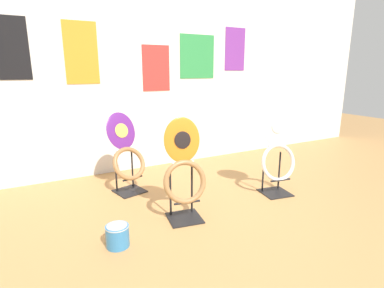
# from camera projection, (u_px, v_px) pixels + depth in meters

# --- Properties ---
(ground_plane) EXTENTS (14.00, 14.00, 0.00)m
(ground_plane) POSITION_uv_depth(u_px,v_px,m) (239.00, 250.00, 2.14)
(ground_plane) COLOR #B7844C
(wall_back) EXTENTS (8.00, 0.07, 2.60)m
(wall_back) POSITION_uv_depth(u_px,v_px,m) (136.00, 66.00, 3.66)
(wall_back) COLOR silver
(wall_back) RESTS_ON ground_plane
(toilet_seat_display_white_plain) EXTENTS (0.40, 0.32, 0.90)m
(toilet_seat_display_white_plain) POSITION_uv_depth(u_px,v_px,m) (278.00, 154.00, 3.03)
(toilet_seat_display_white_plain) COLOR black
(toilet_seat_display_white_plain) RESTS_ON ground_plane
(toilet_seat_display_orange_sun) EXTENTS (0.39, 0.32, 0.88)m
(toilet_seat_display_orange_sun) POSITION_uv_depth(u_px,v_px,m) (184.00, 172.00, 2.50)
(toilet_seat_display_orange_sun) COLOR black
(toilet_seat_display_orange_sun) RESTS_ON ground_plane
(toilet_seat_display_purple_note) EXTENTS (0.40, 0.39, 0.83)m
(toilet_seat_display_purple_note) POSITION_uv_depth(u_px,v_px,m) (127.00, 155.00, 3.10)
(toilet_seat_display_purple_note) COLOR black
(toilet_seat_display_purple_note) RESTS_ON ground_plane
(paint_can) EXTENTS (0.17, 0.17, 0.17)m
(paint_can) POSITION_uv_depth(u_px,v_px,m) (117.00, 235.00, 2.17)
(paint_can) COLOR teal
(paint_can) RESTS_ON ground_plane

